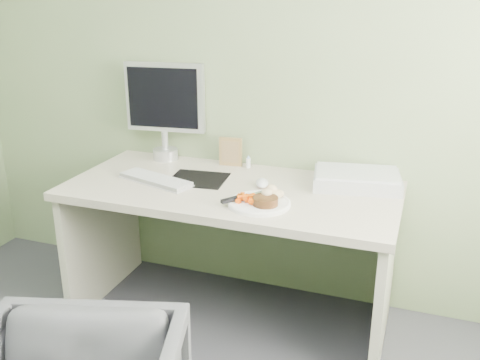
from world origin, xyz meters
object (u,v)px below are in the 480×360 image
(scanner, at_px, (357,180))
(monitor, at_px, (165,106))
(plate, at_px, (259,203))
(desk, at_px, (231,221))

(scanner, bearing_deg, monitor, 164.67)
(plate, distance_m, scanner, 0.54)
(desk, relative_size, plate, 5.73)
(desk, bearing_deg, monitor, 147.99)
(desk, bearing_deg, plate, -40.77)
(scanner, distance_m, monitor, 1.11)
(desk, distance_m, monitor, 0.76)
(desk, xyz_separation_m, plate, (0.20, -0.17, 0.19))
(desk, relative_size, monitor, 3.00)
(scanner, relative_size, monitor, 0.77)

